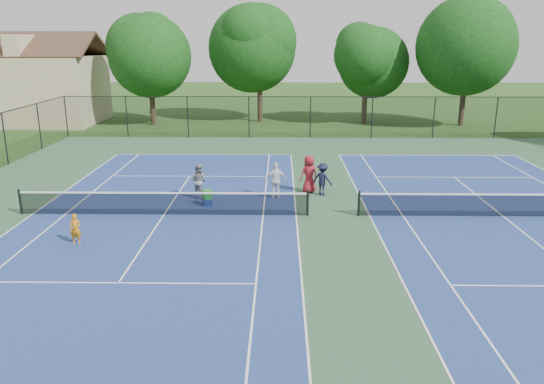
{
  "coord_description": "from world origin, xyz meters",
  "views": [
    {
      "loc": [
        -2.17,
        -20.77,
        7.02
      ],
      "look_at": [
        -2.5,
        -1.0,
        1.3
      ],
      "focal_mm": 35.0,
      "sensor_mm": 36.0,
      "label": 1
    }
  ],
  "objects_px": {
    "tree_back_a": "(149,51)",
    "clapboard_house": "(38,87)",
    "tree_back_c": "(367,58)",
    "ball_crate": "(208,202)",
    "tree_back_b": "(260,44)",
    "bystander_a": "(276,180)",
    "ball_hopper": "(207,194)",
    "tree_back_d": "(469,41)",
    "instructor": "(199,181)",
    "bystander_b": "(323,179)",
    "bystander_c": "(309,174)",
    "child_player": "(76,229)"
  },
  "relations": [
    {
      "from": "tree_back_a",
      "to": "clapboard_house",
      "type": "relative_size",
      "value": 0.85
    },
    {
      "from": "tree_back_c",
      "to": "ball_crate",
      "type": "bearing_deg",
      "value": -113.59
    },
    {
      "from": "tree_back_a",
      "to": "tree_back_b",
      "type": "distance_m",
      "value": 9.24
    },
    {
      "from": "clapboard_house",
      "to": "bystander_a",
      "type": "height_order",
      "value": "clapboard_house"
    },
    {
      "from": "tree_back_a",
      "to": "ball_hopper",
      "type": "distance_m",
      "value": 24.59
    },
    {
      "from": "tree_back_a",
      "to": "ball_hopper",
      "type": "xyz_separation_m",
      "value": [
        7.65,
        -22.7,
        -5.53
      ]
    },
    {
      "from": "tree_back_d",
      "to": "bystander_a",
      "type": "xyz_separation_m",
      "value": [
        -15.38,
        -21.47,
        -5.99
      ]
    },
    {
      "from": "tree_back_a",
      "to": "instructor",
      "type": "bearing_deg",
      "value": -71.72
    },
    {
      "from": "tree_back_c",
      "to": "instructor",
      "type": "bearing_deg",
      "value": -115.86
    },
    {
      "from": "tree_back_c",
      "to": "ball_hopper",
      "type": "distance_m",
      "value": 26.34
    },
    {
      "from": "clapboard_house",
      "to": "ball_crate",
      "type": "xyz_separation_m",
      "value": [
        17.65,
        -23.7,
        -2.94
      ]
    },
    {
      "from": "tree_back_b",
      "to": "tree_back_c",
      "type": "relative_size",
      "value": 1.19
    },
    {
      "from": "clapboard_house",
      "to": "bystander_a",
      "type": "distance_m",
      "value": 30.58
    },
    {
      "from": "bystander_b",
      "to": "instructor",
      "type": "bearing_deg",
      "value": 37.73
    },
    {
      "from": "tree_back_d",
      "to": "bystander_b",
      "type": "bearing_deg",
      "value": -122.22
    },
    {
      "from": "bystander_c",
      "to": "tree_back_c",
      "type": "bearing_deg",
      "value": -130.77
    },
    {
      "from": "tree_back_b",
      "to": "child_player",
      "type": "distance_m",
      "value": 30.33
    },
    {
      "from": "tree_back_c",
      "to": "instructor",
      "type": "height_order",
      "value": "tree_back_c"
    },
    {
      "from": "tree_back_b",
      "to": "bystander_c",
      "type": "distance_m",
      "value": 23.47
    },
    {
      "from": "tree_back_a",
      "to": "bystander_b",
      "type": "distance_m",
      "value": 25.12
    },
    {
      "from": "instructor",
      "to": "tree_back_b",
      "type": "bearing_deg",
      "value": -69.9
    },
    {
      "from": "tree_back_b",
      "to": "bystander_a",
      "type": "relative_size",
      "value": 5.99
    },
    {
      "from": "bystander_c",
      "to": "child_player",
      "type": "bearing_deg",
      "value": 12.19
    },
    {
      "from": "tree_back_c",
      "to": "instructor",
      "type": "xyz_separation_m",
      "value": [
        -10.9,
        -22.49,
        -4.68
      ]
    },
    {
      "from": "ball_crate",
      "to": "ball_hopper",
      "type": "xyz_separation_m",
      "value": [
        0.0,
        0.0,
        0.36
      ]
    },
    {
      "from": "ball_crate",
      "to": "tree_back_a",
      "type": "bearing_deg",
      "value": 108.62
    },
    {
      "from": "ball_crate",
      "to": "ball_hopper",
      "type": "distance_m",
      "value": 0.36
    },
    {
      "from": "tree_back_c",
      "to": "ball_hopper",
      "type": "height_order",
      "value": "tree_back_c"
    },
    {
      "from": "instructor",
      "to": "ball_crate",
      "type": "relative_size",
      "value": 4.07
    },
    {
      "from": "child_player",
      "to": "ball_crate",
      "type": "height_order",
      "value": "child_player"
    },
    {
      "from": "bystander_b",
      "to": "ball_hopper",
      "type": "bearing_deg",
      "value": 51.15
    },
    {
      "from": "tree_back_c",
      "to": "bystander_c",
      "type": "relative_size",
      "value": 4.7
    },
    {
      "from": "tree_back_d",
      "to": "instructor",
      "type": "relative_size",
      "value": 6.49
    },
    {
      "from": "tree_back_b",
      "to": "bystander_b",
      "type": "bearing_deg",
      "value": -80.64
    },
    {
      "from": "tree_back_c",
      "to": "tree_back_b",
      "type": "bearing_deg",
      "value": 173.66
    },
    {
      "from": "tree_back_d",
      "to": "clapboard_house",
      "type": "bearing_deg",
      "value": 178.41
    },
    {
      "from": "clapboard_house",
      "to": "bystander_b",
      "type": "distance_m",
      "value": 31.74
    },
    {
      "from": "instructor",
      "to": "bystander_a",
      "type": "distance_m",
      "value": 3.52
    },
    {
      "from": "tree_back_b",
      "to": "clapboard_house",
      "type": "xyz_separation_m",
      "value": [
        -19.0,
        -1.0,
        -3.5
      ]
    },
    {
      "from": "child_player",
      "to": "ball_hopper",
      "type": "relative_size",
      "value": 2.64
    },
    {
      "from": "tree_back_b",
      "to": "ball_crate",
      "type": "bearing_deg",
      "value": -93.13
    },
    {
      "from": "bystander_a",
      "to": "clapboard_house",
      "type": "bearing_deg",
      "value": -61.69
    },
    {
      "from": "tree_back_c",
      "to": "tree_back_d",
      "type": "relative_size",
      "value": 0.81
    },
    {
      "from": "tree_back_d",
      "to": "clapboard_house",
      "type": "distance_m",
      "value": 36.21
    },
    {
      "from": "bystander_b",
      "to": "bystander_c",
      "type": "distance_m",
      "value": 0.76
    },
    {
      "from": "tree_back_d",
      "to": "bystander_b",
      "type": "relative_size",
      "value": 6.76
    },
    {
      "from": "tree_back_b",
      "to": "bystander_a",
      "type": "xyz_separation_m",
      "value": [
        1.62,
        -23.47,
        -5.76
      ]
    },
    {
      "from": "tree_back_a",
      "to": "ball_crate",
      "type": "bearing_deg",
      "value": -71.38
    },
    {
      "from": "child_player",
      "to": "bystander_c",
      "type": "height_order",
      "value": "bystander_c"
    },
    {
      "from": "tree_back_b",
      "to": "clapboard_house",
      "type": "relative_size",
      "value": 0.93
    }
  ]
}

